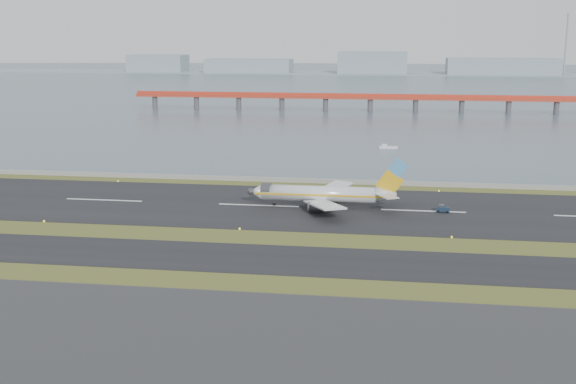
# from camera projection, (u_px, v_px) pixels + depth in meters

# --- Properties ---
(ground) EXTENTS (1000.00, 1000.00, 0.00)m
(ground) POSITION_uv_depth(u_px,v_px,m) (232.00, 239.00, 148.85)
(ground) COLOR #3D4819
(ground) RESTS_ON ground
(apron_strip) EXTENTS (1000.00, 50.00, 0.10)m
(apron_strip) POSITION_uv_depth(u_px,v_px,m) (142.00, 354.00, 95.70)
(apron_strip) COLOR #323234
(apron_strip) RESTS_ON ground
(taxiway_strip) EXTENTS (1000.00, 18.00, 0.10)m
(taxiway_strip) POSITION_uv_depth(u_px,v_px,m) (218.00, 257.00, 137.24)
(taxiway_strip) COLOR black
(taxiway_strip) RESTS_ON ground
(runway_strip) EXTENTS (1000.00, 45.00, 0.10)m
(runway_strip) POSITION_uv_depth(u_px,v_px,m) (259.00, 205.00, 177.82)
(runway_strip) COLOR black
(runway_strip) RESTS_ON ground
(seawall) EXTENTS (1000.00, 2.50, 1.00)m
(seawall) POSITION_uv_depth(u_px,v_px,m) (278.00, 180.00, 206.70)
(seawall) COLOR gray
(seawall) RESTS_ON ground
(bay_water) EXTENTS (1400.00, 800.00, 1.30)m
(bay_water) POSITION_uv_depth(u_px,v_px,m) (354.00, 84.00, 593.25)
(bay_water) COLOR #475866
(bay_water) RESTS_ON ground
(red_pier) EXTENTS (260.00, 5.00, 10.20)m
(red_pier) POSITION_uv_depth(u_px,v_px,m) (370.00, 98.00, 385.99)
(red_pier) COLOR #BA341F
(red_pier) RESTS_ON ground
(far_shoreline) EXTENTS (1400.00, 80.00, 60.50)m
(far_shoreline) POSITION_uv_depth(u_px,v_px,m) (376.00, 68.00, 744.59)
(far_shoreline) COLOR #86959E
(far_shoreline) RESTS_ON ground
(airliner) EXTENTS (38.52, 32.89, 12.80)m
(airliner) POSITION_uv_depth(u_px,v_px,m) (325.00, 194.00, 174.96)
(airliner) COLOR silver
(airliner) RESTS_ON ground
(pushback_tug) EXTENTS (3.18, 2.14, 1.90)m
(pushback_tug) POSITION_uv_depth(u_px,v_px,m) (443.00, 209.00, 170.87)
(pushback_tug) COLOR #142439
(pushback_tug) RESTS_ON ground
(workboat_near) EXTENTS (6.98, 2.56, 1.67)m
(workboat_near) POSITION_uv_depth(u_px,v_px,m) (388.00, 147.00, 264.89)
(workboat_near) COLOR silver
(workboat_near) RESTS_ON ground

